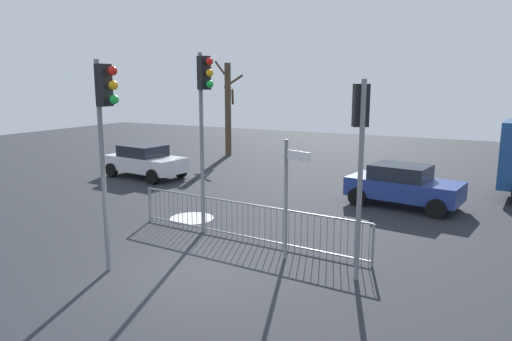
% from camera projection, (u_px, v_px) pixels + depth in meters
% --- Properties ---
extents(ground_plane, '(60.00, 60.00, 0.00)m').
position_uv_depth(ground_plane, '(191.00, 274.00, 10.82)').
color(ground_plane, '#26282D').
extents(traffic_light_foreground_right, '(0.43, 0.51, 4.38)m').
position_uv_depth(traffic_light_foreground_right, '(360.00, 135.00, 10.07)').
color(traffic_light_foreground_right, slate).
rests_on(traffic_light_foreground_right, ground).
extents(traffic_light_mid_left, '(0.55, 0.37, 5.10)m').
position_uv_depth(traffic_light_mid_left, '(204.00, 104.00, 13.05)').
color(traffic_light_mid_left, slate).
rests_on(traffic_light_mid_left, ground).
extents(traffic_light_foreground_left, '(0.57, 0.34, 4.79)m').
position_uv_depth(traffic_light_foreground_left, '(105.00, 119.00, 10.34)').
color(traffic_light_foreground_left, slate).
rests_on(traffic_light_foreground_left, ground).
extents(direction_sign_post, '(0.75, 0.31, 2.97)m').
position_uv_depth(direction_sign_post, '(288.00, 193.00, 11.43)').
color(direction_sign_post, slate).
rests_on(direction_sign_post, ground).
extents(pedestrian_guard_railing, '(7.19, 0.58, 1.07)m').
position_uv_depth(pedestrian_guard_railing, '(245.00, 221.00, 12.98)').
color(pedestrian_guard_railing, slate).
rests_on(pedestrian_guard_railing, ground).
extents(car_blue_mid, '(4.00, 2.37, 1.47)m').
position_uv_depth(car_blue_mid, '(403.00, 185.00, 16.52)').
color(car_blue_mid, navy).
rests_on(car_blue_mid, ground).
extents(car_white_trailing, '(3.98, 2.33, 1.47)m').
position_uv_depth(car_white_trailing, '(145.00, 161.00, 21.56)').
color(car_white_trailing, silver).
rests_on(car_white_trailing, ground).
extents(bare_tree_left, '(1.41, 1.45, 5.47)m').
position_uv_depth(bare_tree_left, '(228.00, 108.00, 27.57)').
color(bare_tree_left, '#473828').
rests_on(bare_tree_left, ground).
extents(snow_patch_kerb, '(1.40, 1.40, 0.01)m').
position_uv_depth(snow_patch_kerb, '(192.00, 218.00, 15.17)').
color(snow_patch_kerb, white).
rests_on(snow_patch_kerb, ground).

